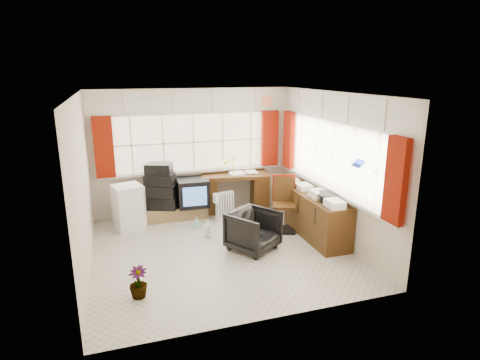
{
  "coord_description": "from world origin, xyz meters",
  "views": [
    {
      "loc": [
        -1.54,
        -5.82,
        2.83
      ],
      "look_at": [
        0.51,
        0.55,
        1.0
      ],
      "focal_mm": 30.0,
      "sensor_mm": 36.0,
      "label": 1
    }
  ],
  "objects_px": {
    "desk_lamp": "(233,162)",
    "credenza": "(311,212)",
    "task_chair": "(284,201)",
    "mini_fridge": "(129,207)",
    "radiator": "(225,208)",
    "tv_bench": "(171,212)",
    "office_chair": "(253,231)",
    "desk": "(235,190)",
    "crt_tv": "(193,192)"
  },
  "relations": [
    {
      "from": "desk_lamp",
      "to": "credenza",
      "type": "xyz_separation_m",
      "value": [
        0.98,
        -1.53,
        -0.66
      ]
    },
    {
      "from": "task_chair",
      "to": "mini_fridge",
      "type": "height_order",
      "value": "task_chair"
    },
    {
      "from": "radiator",
      "to": "tv_bench",
      "type": "height_order",
      "value": "radiator"
    },
    {
      "from": "office_chair",
      "to": "credenza",
      "type": "height_order",
      "value": "credenza"
    },
    {
      "from": "desk_lamp",
      "to": "credenza",
      "type": "bearing_deg",
      "value": -57.51
    },
    {
      "from": "credenza",
      "to": "office_chair",
      "type": "bearing_deg",
      "value": -164.32
    },
    {
      "from": "office_chair",
      "to": "mini_fridge",
      "type": "xyz_separation_m",
      "value": [
        -1.87,
        1.55,
        0.09
      ]
    },
    {
      "from": "desk",
      "to": "tv_bench",
      "type": "relative_size",
      "value": 1.05
    },
    {
      "from": "task_chair",
      "to": "radiator",
      "type": "height_order",
      "value": "task_chair"
    },
    {
      "from": "mini_fridge",
      "to": "desk",
      "type": "bearing_deg",
      "value": 10.37
    },
    {
      "from": "task_chair",
      "to": "tv_bench",
      "type": "bearing_deg",
      "value": 148.14
    },
    {
      "from": "tv_bench",
      "to": "crt_tv",
      "type": "relative_size",
      "value": 2.27
    },
    {
      "from": "credenza",
      "to": "tv_bench",
      "type": "xyz_separation_m",
      "value": [
        -2.28,
        1.52,
        -0.27
      ]
    },
    {
      "from": "office_chair",
      "to": "crt_tv",
      "type": "xyz_separation_m",
      "value": [
        -0.64,
        1.76,
        0.19
      ]
    },
    {
      "from": "credenza",
      "to": "crt_tv",
      "type": "distance_m",
      "value": 2.33
    },
    {
      "from": "radiator",
      "to": "credenza",
      "type": "xyz_separation_m",
      "value": [
        1.28,
        -1.12,
        0.17
      ]
    },
    {
      "from": "task_chair",
      "to": "crt_tv",
      "type": "xyz_separation_m",
      "value": [
        -1.47,
        1.07,
        -0.01
      ]
    },
    {
      "from": "crt_tv",
      "to": "mini_fridge",
      "type": "xyz_separation_m",
      "value": [
        -1.24,
        -0.21,
        -0.11
      ]
    },
    {
      "from": "radiator",
      "to": "mini_fridge",
      "type": "bearing_deg",
      "value": 177.32
    },
    {
      "from": "office_chair",
      "to": "credenza",
      "type": "bearing_deg",
      "value": -18.43
    },
    {
      "from": "desk_lamp",
      "to": "radiator",
      "type": "height_order",
      "value": "desk_lamp"
    },
    {
      "from": "radiator",
      "to": "tv_bench",
      "type": "distance_m",
      "value": 1.08
    },
    {
      "from": "desk",
      "to": "crt_tv",
      "type": "relative_size",
      "value": 2.38
    },
    {
      "from": "task_chair",
      "to": "credenza",
      "type": "relative_size",
      "value": 0.5
    },
    {
      "from": "mini_fridge",
      "to": "desk_lamp",
      "type": "bearing_deg",
      "value": 8.83
    },
    {
      "from": "tv_bench",
      "to": "mini_fridge",
      "type": "height_order",
      "value": "mini_fridge"
    },
    {
      "from": "desk",
      "to": "mini_fridge",
      "type": "distance_m",
      "value": 2.19
    },
    {
      "from": "desk_lamp",
      "to": "office_chair",
      "type": "distance_m",
      "value": 2.02
    },
    {
      "from": "desk_lamp",
      "to": "task_chair",
      "type": "distance_m",
      "value": 1.43
    },
    {
      "from": "task_chair",
      "to": "radiator",
      "type": "bearing_deg",
      "value": 138.99
    },
    {
      "from": "desk",
      "to": "crt_tv",
      "type": "height_order",
      "value": "desk"
    },
    {
      "from": "desk_lamp",
      "to": "desk",
      "type": "bearing_deg",
      "value": 56.64
    },
    {
      "from": "task_chair",
      "to": "tv_bench",
      "type": "height_order",
      "value": "task_chair"
    },
    {
      "from": "desk",
      "to": "crt_tv",
      "type": "distance_m",
      "value": 0.94
    },
    {
      "from": "task_chair",
      "to": "credenza",
      "type": "bearing_deg",
      "value": -41.76
    },
    {
      "from": "radiator",
      "to": "credenza",
      "type": "bearing_deg",
      "value": -41.23
    },
    {
      "from": "tv_bench",
      "to": "task_chair",
      "type": "bearing_deg",
      "value": -31.86
    },
    {
      "from": "task_chair",
      "to": "credenza",
      "type": "distance_m",
      "value": 0.53
    },
    {
      "from": "tv_bench",
      "to": "crt_tv",
      "type": "height_order",
      "value": "crt_tv"
    },
    {
      "from": "task_chair",
      "to": "mini_fridge",
      "type": "distance_m",
      "value": 2.84
    },
    {
      "from": "credenza",
      "to": "tv_bench",
      "type": "height_order",
      "value": "credenza"
    },
    {
      "from": "radiator",
      "to": "credenza",
      "type": "distance_m",
      "value": 1.71
    },
    {
      "from": "office_chair",
      "to": "tv_bench",
      "type": "relative_size",
      "value": 0.51
    },
    {
      "from": "mini_fridge",
      "to": "radiator",
      "type": "bearing_deg",
      "value": -2.68
    },
    {
      "from": "office_chair",
      "to": "tv_bench",
      "type": "height_order",
      "value": "office_chair"
    },
    {
      "from": "office_chair",
      "to": "credenza",
      "type": "xyz_separation_m",
      "value": [
        1.21,
        0.34,
        0.06
      ]
    },
    {
      "from": "desk_lamp",
      "to": "mini_fridge",
      "type": "relative_size",
      "value": 0.46
    },
    {
      "from": "desk",
      "to": "office_chair",
      "type": "xyz_separation_m",
      "value": [
        -0.28,
        -1.94,
        -0.11
      ]
    },
    {
      "from": "task_chair",
      "to": "desk",
      "type": "bearing_deg",
      "value": 113.62
    },
    {
      "from": "crt_tv",
      "to": "credenza",
      "type": "bearing_deg",
      "value": -37.44
    }
  ]
}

